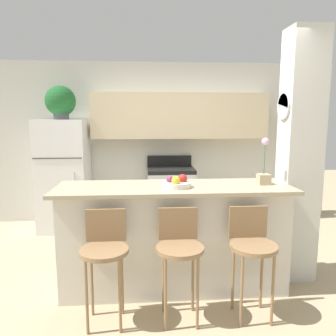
{
  "coord_description": "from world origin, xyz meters",
  "views": [
    {
      "loc": [
        -0.28,
        -3.07,
        1.69
      ],
      "look_at": [
        0.0,
        0.79,
        1.09
      ],
      "focal_mm": 35.0,
      "sensor_mm": 36.0,
      "label": 1
    }
  ],
  "objects_px": {
    "bar_stool_right": "(252,246)",
    "orchid_vase": "(264,171)",
    "bar_stool_left": "(105,250)",
    "refrigerator": "(64,175)",
    "stove_range": "(171,196)",
    "bar_stool_mid": "(180,248)",
    "potted_plant_on_fridge": "(61,102)",
    "fruit_bowl": "(177,183)"
  },
  "relations": [
    {
      "from": "bar_stool_left",
      "to": "bar_stool_right",
      "type": "relative_size",
      "value": 1.0
    },
    {
      "from": "stove_range",
      "to": "bar_stool_left",
      "type": "relative_size",
      "value": 1.15
    },
    {
      "from": "bar_stool_mid",
      "to": "potted_plant_on_fridge",
      "type": "distance_m",
      "value": 3.1
    },
    {
      "from": "refrigerator",
      "to": "bar_stool_left",
      "type": "distance_m",
      "value": 2.56
    },
    {
      "from": "stove_range",
      "to": "fruit_bowl",
      "type": "distance_m",
      "value": 2.09
    },
    {
      "from": "bar_stool_left",
      "to": "bar_stool_mid",
      "type": "bearing_deg",
      "value": 0.0
    },
    {
      "from": "refrigerator",
      "to": "bar_stool_mid",
      "type": "bearing_deg",
      "value": -58.15
    },
    {
      "from": "potted_plant_on_fridge",
      "to": "stove_range",
      "type": "bearing_deg",
      "value": 1.75
    },
    {
      "from": "refrigerator",
      "to": "orchid_vase",
      "type": "xyz_separation_m",
      "value": [
        2.37,
        -1.87,
        0.34
      ]
    },
    {
      "from": "stove_range",
      "to": "bar_stool_right",
      "type": "height_order",
      "value": "stove_range"
    },
    {
      "from": "bar_stool_mid",
      "to": "orchid_vase",
      "type": "height_order",
      "value": "orchid_vase"
    },
    {
      "from": "bar_stool_right",
      "to": "refrigerator",
      "type": "bearing_deg",
      "value": 131.23
    },
    {
      "from": "bar_stool_right",
      "to": "orchid_vase",
      "type": "xyz_separation_m",
      "value": [
        0.27,
        0.53,
        0.54
      ]
    },
    {
      "from": "stove_range",
      "to": "orchid_vase",
      "type": "xyz_separation_m",
      "value": [
        0.76,
        -1.92,
        0.7
      ]
    },
    {
      "from": "bar_stool_mid",
      "to": "orchid_vase",
      "type": "distance_m",
      "value": 1.17
    },
    {
      "from": "stove_range",
      "to": "bar_stool_mid",
      "type": "bearing_deg",
      "value": -92.97
    },
    {
      "from": "bar_stool_left",
      "to": "bar_stool_mid",
      "type": "xyz_separation_m",
      "value": [
        0.61,
        0.0,
        0.0
      ]
    },
    {
      "from": "bar_stool_left",
      "to": "fruit_bowl",
      "type": "bearing_deg",
      "value": 35.53
    },
    {
      "from": "refrigerator",
      "to": "bar_stool_left",
      "type": "relative_size",
      "value": 1.78
    },
    {
      "from": "bar_stool_mid",
      "to": "potted_plant_on_fridge",
      "type": "bearing_deg",
      "value": 121.85
    },
    {
      "from": "potted_plant_on_fridge",
      "to": "orchid_vase",
      "type": "bearing_deg",
      "value": -38.2
    },
    {
      "from": "bar_stool_mid",
      "to": "potted_plant_on_fridge",
      "type": "relative_size",
      "value": 1.9
    },
    {
      "from": "stove_range",
      "to": "bar_stool_right",
      "type": "relative_size",
      "value": 1.15
    },
    {
      "from": "refrigerator",
      "to": "bar_stool_left",
      "type": "xyz_separation_m",
      "value": [
        0.88,
        -2.4,
        -0.21
      ]
    },
    {
      "from": "refrigerator",
      "to": "bar_stool_right",
      "type": "xyz_separation_m",
      "value": [
        2.1,
        -2.4,
        -0.21
      ]
    },
    {
      "from": "orchid_vase",
      "to": "fruit_bowl",
      "type": "height_order",
      "value": "orchid_vase"
    },
    {
      "from": "bar_stool_mid",
      "to": "bar_stool_right",
      "type": "relative_size",
      "value": 1.0
    },
    {
      "from": "bar_stool_left",
      "to": "potted_plant_on_fridge",
      "type": "height_order",
      "value": "potted_plant_on_fridge"
    },
    {
      "from": "bar_stool_right",
      "to": "potted_plant_on_fridge",
      "type": "xyz_separation_m",
      "value": [
        -2.1,
        2.4,
        1.29
      ]
    },
    {
      "from": "potted_plant_on_fridge",
      "to": "bar_stool_left",
      "type": "bearing_deg",
      "value": -69.87
    },
    {
      "from": "stove_range",
      "to": "orchid_vase",
      "type": "bearing_deg",
      "value": -68.41
    },
    {
      "from": "bar_stool_left",
      "to": "bar_stool_mid",
      "type": "relative_size",
      "value": 1.0
    },
    {
      "from": "stove_range",
      "to": "bar_stool_left",
      "type": "xyz_separation_m",
      "value": [
        -0.74,
        -2.45,
        0.16
      ]
    },
    {
      "from": "refrigerator",
      "to": "stove_range",
      "type": "bearing_deg",
      "value": 1.75
    },
    {
      "from": "bar_stool_left",
      "to": "bar_stool_mid",
      "type": "distance_m",
      "value": 0.61
    },
    {
      "from": "bar_stool_mid",
      "to": "fruit_bowl",
      "type": "distance_m",
      "value": 0.64
    },
    {
      "from": "bar_stool_right",
      "to": "bar_stool_left",
      "type": "bearing_deg",
      "value": 180.0
    },
    {
      "from": "refrigerator",
      "to": "bar_stool_mid",
      "type": "height_order",
      "value": "refrigerator"
    },
    {
      "from": "potted_plant_on_fridge",
      "to": "fruit_bowl",
      "type": "relative_size",
      "value": 1.78
    },
    {
      "from": "refrigerator",
      "to": "stove_range",
      "type": "xyz_separation_m",
      "value": [
        1.62,
        0.05,
        -0.37
      ]
    },
    {
      "from": "bar_stool_left",
      "to": "bar_stool_right",
      "type": "bearing_deg",
      "value": 0.0
    },
    {
      "from": "bar_stool_right",
      "to": "orchid_vase",
      "type": "height_order",
      "value": "orchid_vase"
    }
  ]
}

